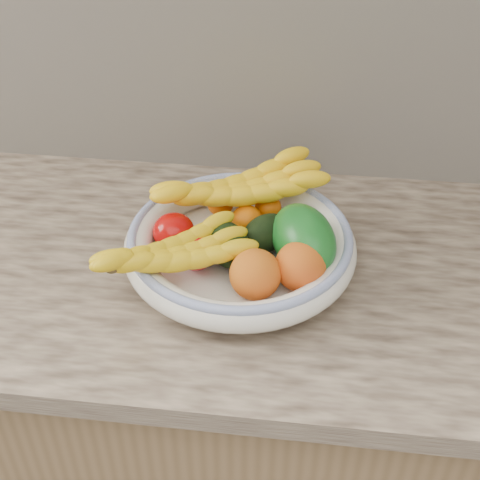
% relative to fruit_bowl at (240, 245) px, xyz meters
% --- Properties ---
extents(kitchen_counter, '(2.44, 0.66, 1.40)m').
position_rel_fruit_bowl_xyz_m(kitchen_counter, '(0.00, 0.03, -0.48)').
color(kitchen_counter, brown).
rests_on(kitchen_counter, ground).
extents(fruit_bowl, '(0.39, 0.39, 0.08)m').
position_rel_fruit_bowl_xyz_m(fruit_bowl, '(0.00, 0.00, 0.00)').
color(fruit_bowl, white).
rests_on(fruit_bowl, kitchen_counter).
extents(clementine_back_left, '(0.05, 0.05, 0.04)m').
position_rel_fruit_bowl_xyz_m(clementine_back_left, '(-0.05, 0.11, 0.01)').
color(clementine_back_left, '#DB5B04').
rests_on(clementine_back_left, fruit_bowl).
extents(clementine_back_right, '(0.06, 0.06, 0.04)m').
position_rel_fruit_bowl_xyz_m(clementine_back_right, '(0.04, 0.11, 0.01)').
color(clementine_back_right, orange).
rests_on(clementine_back_right, fruit_bowl).
extents(clementine_back_mid, '(0.07, 0.07, 0.05)m').
position_rel_fruit_bowl_xyz_m(clementine_back_mid, '(0.00, 0.07, 0.01)').
color(clementine_back_mid, '#DD6304').
rests_on(clementine_back_mid, fruit_bowl).
extents(tomato_left, '(0.09, 0.09, 0.06)m').
position_rel_fruit_bowl_xyz_m(tomato_left, '(-0.11, 0.01, 0.01)').
color(tomato_left, '#AB0706').
rests_on(tomato_left, fruit_bowl).
extents(tomato_near_left, '(0.07, 0.07, 0.06)m').
position_rel_fruit_bowl_xyz_m(tomato_near_left, '(-0.07, -0.04, 0.01)').
color(tomato_near_left, '#C2000E').
rests_on(tomato_near_left, fruit_bowl).
extents(avocado_center, '(0.12, 0.12, 0.07)m').
position_rel_fruit_bowl_xyz_m(avocado_center, '(-0.02, -0.02, 0.02)').
color(avocado_center, black).
rests_on(avocado_center, fruit_bowl).
extents(avocado_right, '(0.11, 0.11, 0.06)m').
position_rel_fruit_bowl_xyz_m(avocado_right, '(0.04, 0.02, 0.02)').
color(avocado_right, black).
rests_on(avocado_right, fruit_bowl).
extents(green_mango, '(0.18, 0.19, 0.13)m').
position_rel_fruit_bowl_xyz_m(green_mango, '(0.10, -0.01, 0.03)').
color(green_mango, '#105618').
rests_on(green_mango, fruit_bowl).
extents(peach_front, '(0.10, 0.10, 0.08)m').
position_rel_fruit_bowl_xyz_m(peach_front, '(0.03, -0.09, 0.02)').
color(peach_front, orange).
rests_on(peach_front, fruit_bowl).
extents(peach_right, '(0.09, 0.09, 0.08)m').
position_rel_fruit_bowl_xyz_m(peach_right, '(0.10, -0.06, 0.02)').
color(peach_right, orange).
rests_on(peach_right, fruit_bowl).
extents(banana_bunch_back, '(0.35, 0.25, 0.09)m').
position_rel_fruit_bowl_xyz_m(banana_bunch_back, '(-0.02, 0.10, 0.04)').
color(banana_bunch_back, yellow).
rests_on(banana_bunch_back, fruit_bowl).
extents(banana_bunch_front, '(0.29, 0.24, 0.08)m').
position_rel_fruit_bowl_xyz_m(banana_bunch_front, '(-0.10, -0.08, 0.03)').
color(banana_bunch_front, yellow).
rests_on(banana_bunch_front, fruit_bowl).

